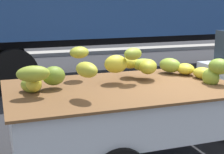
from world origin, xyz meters
TOP-DOWN VIEW (x-y plane):
  - ground at (0.00, 0.00)m, footprint 220.00×220.00m
  - curb_strip at (0.00, 9.88)m, footprint 80.00×0.80m

SIDE VIEW (x-z plane):
  - ground at x=0.00m, z-range 0.00..0.00m
  - curb_strip at x=0.00m, z-range 0.00..0.16m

